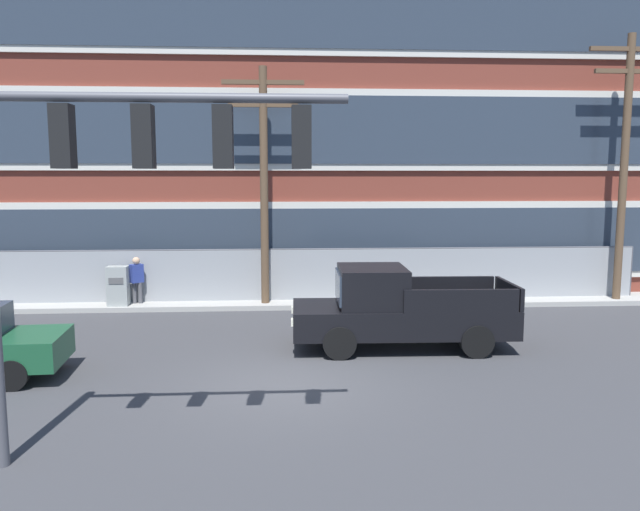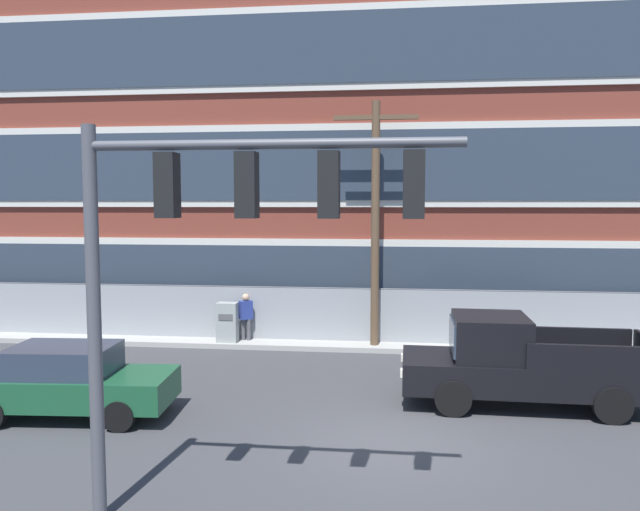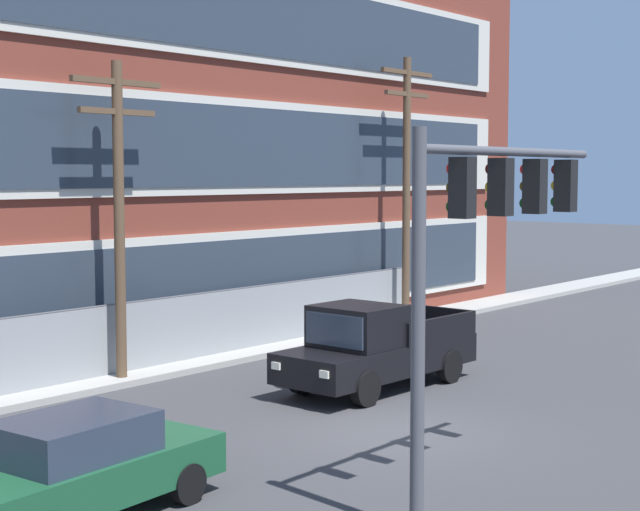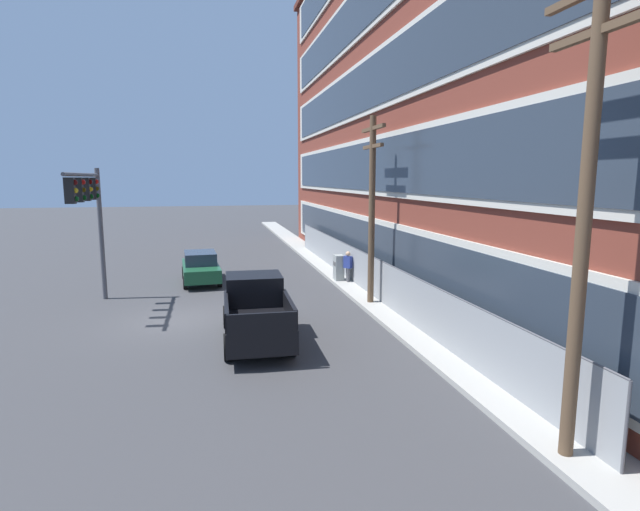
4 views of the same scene
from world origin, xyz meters
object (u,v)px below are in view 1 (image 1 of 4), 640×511
electrical_cabinet (118,288)px  pedestrian_near_cabinet (137,279)px  traffic_signal_mast (114,180)px  utility_pole_midblock (625,156)px  utility_pole_near_corner (264,175)px  pickup_truck_black (397,310)px

electrical_cabinet → pedestrian_near_cabinet: pedestrian_near_cabinet is taller
traffic_signal_mast → electrical_cabinet: traffic_signal_mast is taller
electrical_cabinet → pedestrian_near_cabinet: (0.53, 0.34, 0.26)m
utility_pole_midblock → utility_pole_near_corner: bearing=179.7°
traffic_signal_mast → utility_pole_near_corner: utility_pole_near_corner is taller
utility_pole_midblock → pedestrian_near_cabinet: size_ratio=5.27×
pedestrian_near_cabinet → utility_pole_near_corner: bearing=-2.6°
pickup_truck_black → utility_pole_near_corner: size_ratio=0.72×
utility_pole_near_corner → electrical_cabinet: utility_pole_near_corner is taller
traffic_signal_mast → pickup_truck_black: bearing=48.8°
utility_pole_near_corner → utility_pole_midblock: 11.95m
traffic_signal_mast → utility_pole_near_corner: 11.26m
pickup_truck_black → utility_pole_midblock: (8.51, 5.03, 4.00)m
utility_pole_midblock → pedestrian_near_cabinet: (-16.12, 0.25, -3.99)m
utility_pole_near_corner → utility_pole_midblock: bearing=-0.3°
utility_pole_midblock → pickup_truck_black: bearing=-149.4°
traffic_signal_mast → utility_pole_midblock: bearing=38.7°
utility_pole_near_corner → utility_pole_midblock: (11.93, -0.06, 0.63)m
utility_pole_near_corner → utility_pole_midblock: utility_pole_midblock is taller
utility_pole_near_corner → pedestrian_near_cabinet: utility_pole_near_corner is taller
utility_pole_midblock → pedestrian_near_cabinet: bearing=179.1°
traffic_signal_mast → utility_pole_midblock: 17.68m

